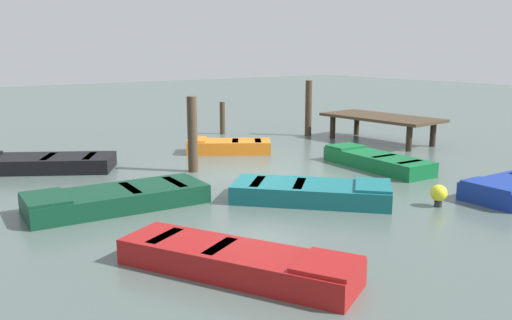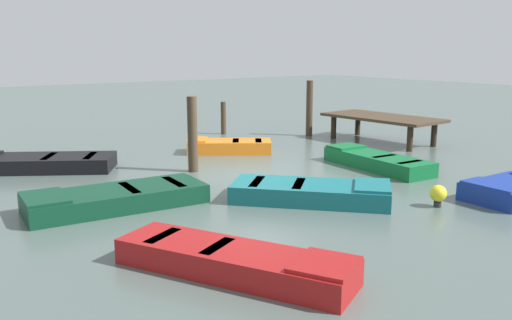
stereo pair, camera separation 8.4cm
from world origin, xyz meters
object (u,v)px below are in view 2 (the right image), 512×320
rowboat_orange (229,146)px  rowboat_red (235,261)px  dock_segment (382,119)px  rowboat_green (376,161)px  rowboat_teal (312,192)px  rowboat_black (37,163)px  mooring_piling_far_left (309,108)px  marker_buoy (438,194)px  mooring_piling_far_right (193,134)px  rowboat_dark_green (115,198)px  mooring_piling_mid_left (223,118)px

rowboat_orange → rowboat_red: bearing=92.2°
dock_segment → rowboat_green: 4.51m
dock_segment → rowboat_teal: 8.43m
rowboat_teal → rowboat_orange: size_ratio=1.22×
rowboat_black → rowboat_green: bearing=177.8°
rowboat_orange → mooring_piling_far_left: size_ratio=1.32×
rowboat_teal → marker_buoy: marker_buoy is taller
rowboat_red → mooring_piling_far_left: mooring_piling_far_left is taller
rowboat_orange → rowboat_black: same height
mooring_piling_far_right → rowboat_black: bearing=-127.4°
rowboat_dark_green → marker_buoy: size_ratio=7.97×
rowboat_dark_green → rowboat_teal: bearing=155.4°
dock_segment → rowboat_dark_green: bearing=-81.7°
mooring_piling_mid_left → marker_buoy: (11.20, -1.62, -0.35)m
rowboat_dark_green → rowboat_black: bearing=-80.3°
rowboat_green → mooring_piling_mid_left: size_ratio=2.73×
rowboat_dark_green → rowboat_green: size_ratio=1.10×
marker_buoy → rowboat_teal: bearing=-134.5°
rowboat_green → rowboat_black: bearing=60.0°
rowboat_orange → mooring_piling_mid_left: mooring_piling_mid_left is taller
rowboat_black → mooring_piling_far_right: (2.66, 3.48, 0.82)m
dock_segment → marker_buoy: size_ratio=9.08×
dock_segment → rowboat_green: dock_segment is taller
mooring_piling_mid_left → rowboat_orange: bearing=-29.5°
rowboat_teal → mooring_piling_mid_left: size_ratio=2.69×
dock_segment → mooring_piling_far_left: (-2.65, -1.15, 0.23)m
rowboat_black → mooring_piling_far_right: size_ratio=2.04×
rowboat_teal → mooring_piling_mid_left: (-9.31, 3.54, 0.42)m
rowboat_dark_green → rowboat_black: same height
mooring_piling_far_right → marker_buoy: 6.62m
rowboat_red → rowboat_dark_green: bearing=154.8°
mooring_piling_mid_left → mooring_piling_far_left: mooring_piling_far_left is taller
rowboat_red → rowboat_black: size_ratio=0.89×
rowboat_black → mooring_piling_far_right: 4.45m
rowboat_red → rowboat_orange: bearing=120.6°
marker_buoy → mooring_piling_far_left: bearing=155.4°
rowboat_dark_green → mooring_piling_far_left: 10.97m
dock_segment → rowboat_orange: (-1.52, -5.56, -0.62)m
mooring_piling_far_right → marker_buoy: size_ratio=4.31×
mooring_piling_far_right → mooring_piling_far_left: bearing=113.3°
rowboat_red → mooring_piling_far_right: (-6.49, 2.87, 0.82)m
rowboat_teal → rowboat_red: same height
mooring_piling_far_right → rowboat_red: bearing=-23.9°
rowboat_teal → rowboat_green: (-1.51, 3.75, 0.00)m
rowboat_orange → mooring_piling_far_left: mooring_piling_far_left is taller
mooring_piling_mid_left → dock_segment: bearing=36.4°
rowboat_orange → rowboat_green: 4.89m
rowboat_red → mooring_piling_far_right: 7.14m
rowboat_green → rowboat_orange: bearing=29.8°
rowboat_green → marker_buoy: size_ratio=7.24×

